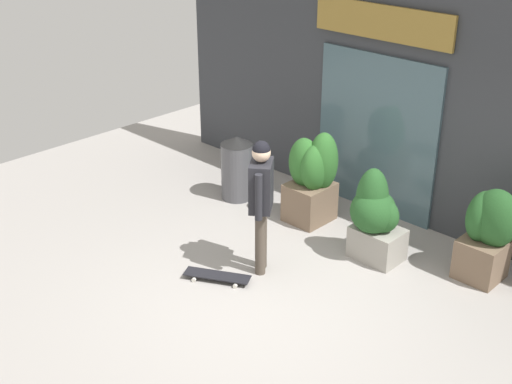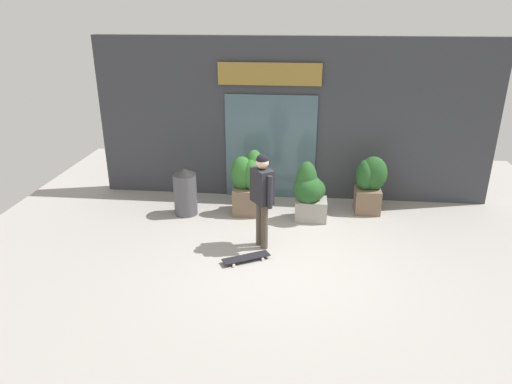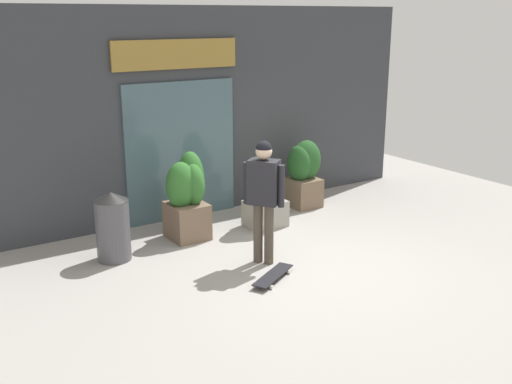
% 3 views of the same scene
% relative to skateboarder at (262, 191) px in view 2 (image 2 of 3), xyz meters
% --- Properties ---
extents(ground_plane, '(12.00, 12.00, 0.00)m').
position_rel_skateboarder_xyz_m(ground_plane, '(0.42, -0.29, -1.07)').
color(ground_plane, '#9E9993').
extents(building_facade, '(8.59, 0.31, 3.51)m').
position_rel_skateboarder_xyz_m(building_facade, '(0.40, 2.55, 0.67)').
color(building_facade, '#383A3F').
rests_on(building_facade, ground_plane).
extents(skateboarder, '(0.45, 0.49, 1.75)m').
position_rel_skateboarder_xyz_m(skateboarder, '(0.00, 0.00, 0.00)').
color(skateboarder, '#4C4238').
rests_on(skateboarder, ground_plane).
extents(skateboard, '(0.83, 0.58, 0.08)m').
position_rel_skateboarder_xyz_m(skateboard, '(-0.22, -0.55, -1.01)').
color(skateboard, black).
rests_on(skateboard, ground_plane).
extents(planter_box_left, '(0.68, 0.62, 1.35)m').
position_rel_skateboarder_xyz_m(planter_box_left, '(-0.41, 1.48, -0.39)').
color(planter_box_left, brown).
rests_on(planter_box_left, ground_plane).
extents(planter_box_right, '(0.63, 0.57, 1.21)m').
position_rel_skateboarder_xyz_m(planter_box_right, '(2.07, 1.80, -0.43)').
color(planter_box_right, brown).
rests_on(planter_box_right, ground_plane).
extents(planter_box_mid, '(0.68, 0.58, 1.25)m').
position_rel_skateboarder_xyz_m(planter_box_mid, '(0.83, 1.23, -0.47)').
color(planter_box_mid, gray).
rests_on(planter_box_mid, ground_plane).
extents(trash_bin, '(0.49, 0.49, 1.00)m').
position_rel_skateboarder_xyz_m(trash_bin, '(-1.71, 1.26, -0.57)').
color(trash_bin, '#4C4C51').
rests_on(trash_bin, ground_plane).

